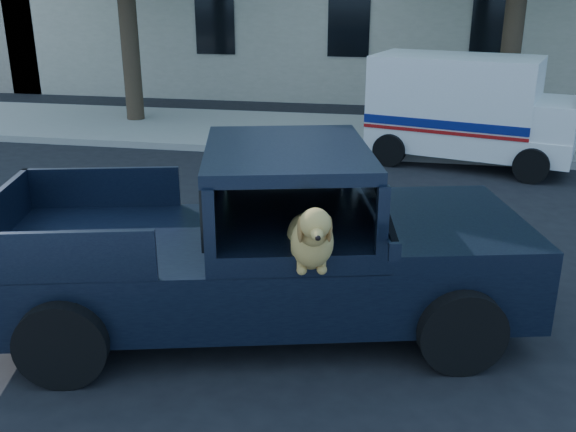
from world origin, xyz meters
name	(u,v)px	position (x,y,z in m)	size (l,w,h in m)	color
ground	(122,320)	(0.00, 0.00, 0.00)	(120.00, 120.00, 0.00)	black
far_sidewalk	(286,131)	(0.00, 9.20, 0.07)	(60.00, 4.00, 0.15)	gray
lane_stripes	(342,223)	(2.00, 3.40, 0.01)	(21.60, 0.14, 0.01)	silver
pickup_truck	(254,266)	(1.42, 0.24, 0.65)	(5.67, 3.38, 1.91)	black
mail_truck	(466,118)	(4.00, 7.33, 0.92)	(4.16, 2.76, 2.10)	silver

